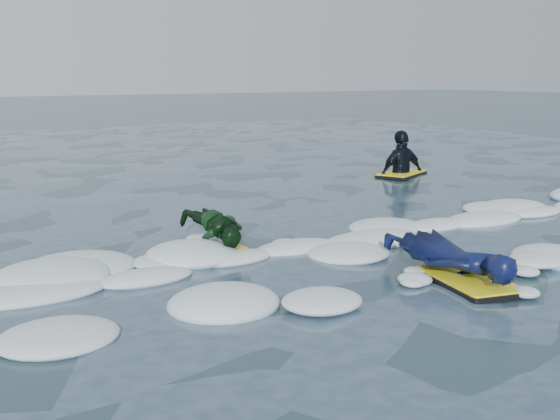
# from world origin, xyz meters

# --- Properties ---
(ground) EXTENTS (120.00, 120.00, 0.00)m
(ground) POSITION_xyz_m (0.00, 0.00, 0.00)
(ground) COLOR #162935
(ground) RESTS_ON ground
(foam_band) EXTENTS (12.00, 3.10, 0.30)m
(foam_band) POSITION_xyz_m (0.00, 1.03, 0.00)
(foam_band) COLOR white
(foam_band) RESTS_ON ground
(prone_woman_unit) EXTENTS (0.84, 1.69, 0.43)m
(prone_woman_unit) POSITION_xyz_m (0.60, -0.26, 0.22)
(prone_woman_unit) COLOR black
(prone_woman_unit) RESTS_ON ground
(prone_child_unit) EXTENTS (0.69, 1.23, 0.46)m
(prone_child_unit) POSITION_xyz_m (-0.82, 2.09, 0.23)
(prone_child_unit) COLOR black
(prone_child_unit) RESTS_ON ground
(waiting_rider_unit) EXTENTS (1.35, 1.09, 1.77)m
(waiting_rider_unit) POSITION_xyz_m (4.95, 5.44, 0.04)
(waiting_rider_unit) COLOR black
(waiting_rider_unit) RESTS_ON ground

